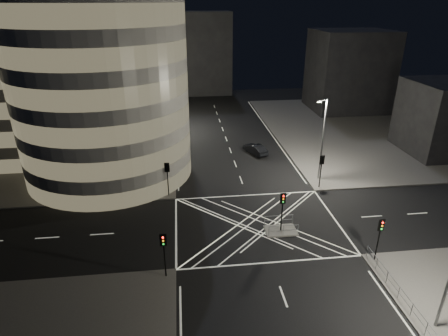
{
  "coord_description": "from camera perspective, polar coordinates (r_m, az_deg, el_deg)",
  "views": [
    {
      "loc": [
        -6.98,
        -30.93,
        20.37
      ],
      "look_at": [
        -2.46,
        7.23,
        3.0
      ],
      "focal_mm": 30.0,
      "sensor_mm": 36.0,
      "label": 1
    }
  ],
  "objects": [
    {
      "name": "street_lamp_right_far",
      "position": [
        45.65,
        14.77,
        4.54
      ],
      "size": [
        1.25,
        0.25,
        10.0
      ],
      "color": "slate",
      "rests_on": "sidewalk_far_right"
    },
    {
      "name": "traffic_signal_fl",
      "position": [
        41.61,
        -8.64,
        -0.77
      ],
      "size": [
        0.55,
        0.22,
        4.0
      ],
      "color": "black",
      "rests_on": "sidewalk_far_left"
    },
    {
      "name": "street_lamp_left_far",
      "position": [
        62.76,
        -8.95,
        10.37
      ],
      "size": [
        1.25,
        0.25,
        10.0
      ],
      "color": "slate",
      "rests_on": "sidewalk_far_left"
    },
    {
      "name": "tree_a",
      "position": [
        43.07,
        -10.98,
        2.38
      ],
      "size": [
        4.22,
        4.22,
        6.89
      ],
      "color": "black",
      "rests_on": "sidewalk_far_left"
    },
    {
      "name": "office_block_rear",
      "position": [
        75.03,
        -19.02,
        16.02
      ],
      "size": [
        24.0,
        16.0,
        22.0
      ],
      "primitive_type": "cube",
      "color": "#999690",
      "rests_on": "sidewalk_far_left"
    },
    {
      "name": "building_right_far",
      "position": [
        79.25,
        18.5,
        13.89
      ],
      "size": [
        14.0,
        12.0,
        15.0
      ],
      "primitive_type": "cube",
      "color": "black",
      "rests_on": "sidewalk_far_right"
    },
    {
      "name": "sidewalk_far_left",
      "position": [
        65.21,
        -26.15,
        3.64
      ],
      "size": [
        42.0,
        42.0,
        0.15
      ],
      "primitive_type": "cube",
      "color": "#565451",
      "rests_on": "ground"
    },
    {
      "name": "traffic_signal_nl",
      "position": [
        29.84,
        -9.16,
        -11.84
      ],
      "size": [
        0.55,
        0.22,
        4.0
      ],
      "color": "black",
      "rests_on": "sidewalk_near_left"
    },
    {
      "name": "street_lamp_left_near",
      "position": [
        45.48,
        -9.52,
        4.95
      ],
      "size": [
        1.25,
        0.25,
        10.0
      ],
      "color": "slate",
      "rests_on": "sidewalk_far_left"
    },
    {
      "name": "central_island",
      "position": [
        36.86,
        8.62,
        -9.4
      ],
      "size": [
        3.0,
        2.0,
        0.15
      ],
      "primitive_type": "cube",
      "color": "slate",
      "rests_on": "ground"
    },
    {
      "name": "railing_island_south",
      "position": [
        35.8,
        9.05,
        -9.36
      ],
      "size": [
        2.8,
        0.06,
        1.1
      ],
      "primitive_type": "cube",
      "color": "slate",
      "rests_on": "central_island"
    },
    {
      "name": "traffic_signal_island",
      "position": [
        35.37,
        8.91,
        -5.57
      ],
      "size": [
        0.55,
        0.22,
        4.0
      ],
      "color": "black",
      "rests_on": "central_island"
    },
    {
      "name": "tree_e",
      "position": [
        66.01,
        -9.76,
        9.91
      ],
      "size": [
        3.93,
        3.93,
        6.45
      ],
      "color": "black",
      "rests_on": "sidewalk_far_left"
    },
    {
      "name": "building_right_near",
      "position": [
        61.65,
        30.63,
        6.63
      ],
      "size": [
        10.0,
        10.0,
        10.0
      ],
      "primitive_type": "cube",
      "color": "black",
      "rests_on": "sidewalk_far_right"
    },
    {
      "name": "railing_island_north",
      "position": [
        37.25,
        8.33,
        -7.84
      ],
      "size": [
        2.8,
        0.06,
        1.1
      ],
      "primitive_type": "cube",
      "color": "slate",
      "rests_on": "central_island"
    },
    {
      "name": "traffic_signal_fr",
      "position": [
        44.46,
        14.63,
        0.38
      ],
      "size": [
        0.55,
        0.22,
        4.0
      ],
      "color": "black",
      "rests_on": "sidewalk_far_right"
    },
    {
      "name": "ground",
      "position": [
        37.69,
        5.06,
        -8.5
      ],
      "size": [
        120.0,
        120.0,
        0.0
      ],
      "primitive_type": "plane",
      "color": "black",
      "rests_on": "ground"
    },
    {
      "name": "office_tower_curved",
      "position": [
        52.11,
        -22.69,
        14.01
      ],
      "size": [
        30.0,
        29.0,
        27.2
      ],
      "color": "#999690",
      "rests_on": "sidewalk_far_left"
    },
    {
      "name": "building_far_end",
      "position": [
        89.7,
        -5.02,
        16.96
      ],
      "size": [
        18.0,
        8.0,
        18.0
      ],
      "primitive_type": "cube",
      "color": "black",
      "rests_on": "ground"
    },
    {
      "name": "sedan",
      "position": [
        54.03,
        4.79,
        2.9
      ],
      "size": [
        3.16,
        4.57,
        1.43
      ],
      "primitive_type": "imported",
      "rotation": [
        0.0,
        0.0,
        3.57
      ],
      "color": "black",
      "rests_on": "ground"
    },
    {
      "name": "sidewalk_far_right",
      "position": [
        71.15,
        24.1,
        5.6
      ],
      "size": [
        42.0,
        42.0,
        0.15
      ],
      "primitive_type": "cube",
      "color": "#565451",
      "rests_on": "ground"
    },
    {
      "name": "tree_d",
      "position": [
        59.93,
        -10.05,
        9.52
      ],
      "size": [
        5.71,
        5.71,
        8.57
      ],
      "color": "black",
      "rests_on": "sidewalk_far_left"
    },
    {
      "name": "traffic_signal_nr",
      "position": [
        33.7,
        22.67,
        -9.0
      ],
      "size": [
        0.55,
        0.22,
        4.0
      ],
      "color": "black",
      "rests_on": "sidewalk_near_right"
    },
    {
      "name": "railing_near_right",
      "position": [
        31.19,
        25.87,
        -17.74
      ],
      "size": [
        0.06,
        11.7,
        1.1
      ],
      "primitive_type": "cube",
      "color": "slate",
      "rests_on": "sidewalk_near_right"
    },
    {
      "name": "tree_b",
      "position": [
        48.4,
        -10.66,
        6.01
      ],
      "size": [
        5.19,
        5.19,
        8.35
      ],
      "color": "black",
      "rests_on": "sidewalk_far_left"
    },
    {
      "name": "tree_c",
      "position": [
        54.21,
        -10.3,
        7.68
      ],
      "size": [
        4.76,
        4.76,
        7.79
      ],
      "color": "black",
      "rests_on": "sidewalk_far_left"
    }
  ]
}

